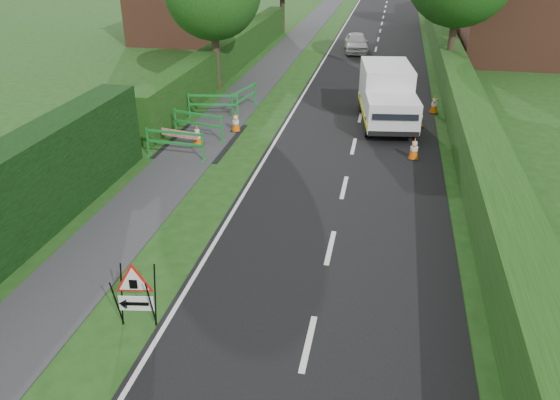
{
  "coord_description": "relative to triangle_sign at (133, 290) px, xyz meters",
  "views": [
    {
      "loc": [
        3.57,
        -6.92,
        7.06
      ],
      "look_at": [
        1.27,
        4.37,
        1.26
      ],
      "focal_mm": 35.0,
      "sensor_mm": 36.0,
      "label": 1
    }
  ],
  "objects": [
    {
      "name": "traffic_cone_3",
      "position": [
        -2.1,
        9.63,
        -0.46
      ],
      "size": [
        0.38,
        0.38,
        0.79
      ],
      "color": "black",
      "rests_on": "ground"
    },
    {
      "name": "traffic_cone_1",
      "position": [
        5.71,
        13.36,
        -0.46
      ],
      "size": [
        0.38,
        0.38,
        0.79
      ],
      "color": "black",
      "rests_on": "ground"
    },
    {
      "name": "redwhite_plank",
      "position": [
        -2.71,
        9.51,
        -0.85
      ],
      "size": [
        1.48,
        0.34,
        0.25
      ],
      "primitive_type": "cube",
      "rotation": [
        0.0,
        0.0,
        -0.2
      ],
      "color": "red",
      "rests_on": "ground"
    },
    {
      "name": "road_surface",
      "position": [
        3.39,
        34.15,
        -0.84
      ],
      "size": [
        6.0,
        90.0,
        0.02
      ],
      "primitive_type": "cube",
      "color": "black",
      "rests_on": "ground"
    },
    {
      "name": "ground",
      "position": [
        0.89,
        -0.85,
        -0.85
      ],
      "size": [
        120.0,
        120.0,
        0.0
      ],
      "primitive_type": "plane",
      "color": "#1C3F12",
      "rests_on": "ground"
    },
    {
      "name": "triangle_sign",
      "position": [
        0.0,
        0.0,
        0.0
      ],
      "size": [
        0.96,
        0.96,
        1.22
      ],
      "rotation": [
        0.0,
        0.0,
        0.16
      ],
      "color": "black",
      "rests_on": "ground"
    },
    {
      "name": "ped_barrier_1",
      "position": [
        -2.33,
        10.4,
        -0.22
      ],
      "size": [
        2.09,
        0.81,
        1.0
      ],
      "rotation": [
        0.0,
        0.0,
        -0.23
      ],
      "color": "#177F2B",
      "rests_on": "ground"
    },
    {
      "name": "footpath",
      "position": [
        -2.11,
        34.15,
        -0.84
      ],
      "size": [
        2.0,
        90.0,
        0.02
      ],
      "primitive_type": "cube",
      "color": "#2D2D30",
      "rests_on": "ground"
    },
    {
      "name": "traffic_cone_0",
      "position": [
        5.45,
        9.9,
        -0.46
      ],
      "size": [
        0.38,
        0.38,
        0.79
      ],
      "color": "black",
      "rests_on": "ground"
    },
    {
      "name": "ped_barrier_2",
      "position": [
        -2.53,
        12.85,
        -0.22
      ],
      "size": [
        2.09,
        0.66,
        1.0
      ],
      "rotation": [
        0.0,
        0.0,
        0.15
      ],
      "color": "#177F2B",
      "rests_on": "ground"
    },
    {
      "name": "traffic_cone_2",
      "position": [
        6.36,
        15.26,
        -0.46
      ],
      "size": [
        0.38,
        0.38,
        0.79
      ],
      "color": "black",
      "rests_on": "ground"
    },
    {
      "name": "hedge_west_far",
      "position": [
        -4.11,
        21.15,
        -0.85
      ],
      "size": [
        1.0,
        24.0,
        1.8
      ],
      "primitive_type": "cube",
      "color": "#14380F",
      "rests_on": "ground"
    },
    {
      "name": "hedge_east",
      "position": [
        7.39,
        15.15,
        -0.85
      ],
      "size": [
        1.2,
        50.0,
        1.5
      ],
      "primitive_type": "cube",
      "color": "#14380F",
      "rests_on": "ground"
    },
    {
      "name": "ped_barrier_0",
      "position": [
        -2.44,
        8.36,
        -0.22
      ],
      "size": [
        2.08,
        0.46,
        1.0
      ],
      "rotation": [
        0.0,
        0.0,
        -0.06
      ],
      "color": "#177F2B",
      "rests_on": "ground"
    },
    {
      "name": "house_east_a",
      "position": [
        11.89,
        27.15,
        2.05
      ],
      "size": [
        7.5,
        7.4,
        7.88
      ],
      "color": "brown",
      "rests_on": "ground"
    },
    {
      "name": "hatchback_car",
      "position": [
        2.18,
        27.15,
        -0.27
      ],
      "size": [
        1.78,
        3.54,
        1.16
      ],
      "primitive_type": "imported",
      "rotation": [
        0.0,
        0.0,
        0.13
      ],
      "color": "white",
      "rests_on": "ground"
    },
    {
      "name": "works_van",
      "position": [
        4.39,
        13.58,
        0.3
      ],
      "size": [
        2.52,
        4.99,
        2.18
      ],
      "rotation": [
        0.0,
        0.0,
        0.14
      ],
      "color": "silver",
      "rests_on": "ground"
    },
    {
      "name": "traffic_cone_4",
      "position": [
        -1.18,
        11.4,
        -0.46
      ],
      "size": [
        0.38,
        0.38,
        0.79
      ],
      "color": "black",
      "rests_on": "ground"
    },
    {
      "name": "ped_barrier_3",
      "position": [
        -1.54,
        13.98,
        -0.22
      ],
      "size": [
        0.83,
        2.08,
        1.0
      ],
      "rotation": [
        0.0,
        0.0,
        1.33
      ],
      "color": "#177F2B",
      "rests_on": "ground"
    }
  ]
}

